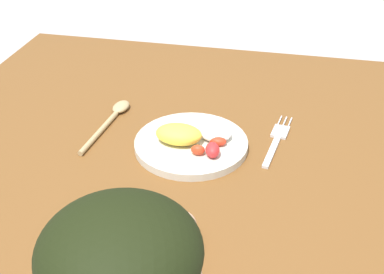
{
  "coord_description": "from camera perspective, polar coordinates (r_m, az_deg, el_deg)",
  "views": [
    {
      "loc": [
        0.26,
        -0.86,
        1.31
      ],
      "look_at": [
        0.08,
        -0.03,
        0.77
      ],
      "focal_mm": 47.47,
      "sensor_mm": 36.0,
      "label": 1
    }
  ],
  "objects": [
    {
      "name": "plate",
      "position": [
        1.0,
        -0.06,
        -0.54
      ],
      "size": [
        0.23,
        0.23,
        0.05
      ],
      "color": "beige",
      "rests_on": "dining_table"
    },
    {
      "name": "fork",
      "position": [
        1.05,
        9.52,
        -0.3
      ],
      "size": [
        0.05,
        0.2,
        0.01
      ],
      "rotation": [
        0.0,
        0.0,
        1.42
      ],
      "color": "silver",
      "rests_on": "dining_table"
    },
    {
      "name": "spoon",
      "position": [
        1.12,
        -8.92,
        2.27
      ],
      "size": [
        0.04,
        0.22,
        0.02
      ],
      "rotation": [
        0.0,
        0.0,
        1.47
      ],
      "color": "tan",
      "rests_on": "dining_table"
    },
    {
      "name": "dining_table",
      "position": [
        1.12,
        -3.68,
        -4.28
      ],
      "size": [
        1.01,
        0.96,
        0.75
      ],
      "color": "brown",
      "rests_on": "ground_plane"
    }
  ]
}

